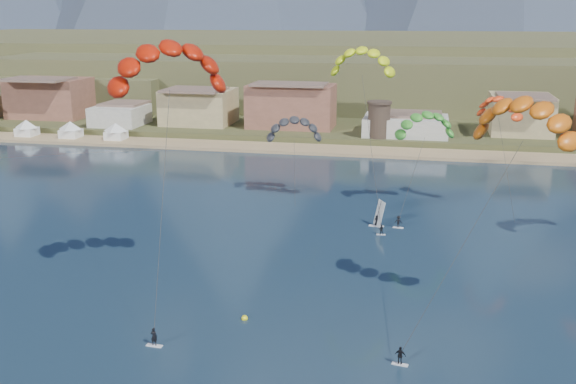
{
  "coord_description": "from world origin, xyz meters",
  "views": [
    {
      "loc": [
        15.79,
        -44.87,
        31.12
      ],
      "look_at": [
        0.0,
        32.0,
        10.0
      ],
      "focal_mm": 42.22,
      "sensor_mm": 36.0,
      "label": 1
    }
  ],
  "objects_px": {
    "kitesurfer_green": "(426,121)",
    "kitesurfer_yellow": "(363,58)",
    "buoy": "(245,318)",
    "windsurfer": "(378,218)",
    "kitesurfer_orange": "(525,113)",
    "watchtower": "(379,119)",
    "kitesurfer_red": "(168,59)"
  },
  "relations": [
    {
      "from": "watchtower",
      "to": "kitesurfer_green",
      "type": "relative_size",
      "value": 0.47
    },
    {
      "from": "buoy",
      "to": "kitesurfer_orange",
      "type": "bearing_deg",
      "value": 13.03
    },
    {
      "from": "watchtower",
      "to": "kitesurfer_orange",
      "type": "height_order",
      "value": "kitesurfer_orange"
    },
    {
      "from": "kitesurfer_red",
      "to": "buoy",
      "type": "relative_size",
      "value": 44.38
    },
    {
      "from": "watchtower",
      "to": "buoy",
      "type": "relative_size",
      "value": 12.71
    },
    {
      "from": "kitesurfer_orange",
      "to": "buoy",
      "type": "height_order",
      "value": "kitesurfer_orange"
    },
    {
      "from": "kitesurfer_red",
      "to": "kitesurfer_yellow",
      "type": "xyz_separation_m",
      "value": [
        16.79,
        35.33,
        -1.94
      ]
    },
    {
      "from": "windsurfer",
      "to": "kitesurfer_orange",
      "type": "bearing_deg",
      "value": -60.92
    },
    {
      "from": "buoy",
      "to": "kitesurfer_green",
      "type": "bearing_deg",
      "value": 69.39
    },
    {
      "from": "kitesurfer_yellow",
      "to": "buoy",
      "type": "height_order",
      "value": "kitesurfer_yellow"
    },
    {
      "from": "windsurfer",
      "to": "buoy",
      "type": "relative_size",
      "value": 5.79
    },
    {
      "from": "kitesurfer_red",
      "to": "windsurfer",
      "type": "relative_size",
      "value": 7.66
    },
    {
      "from": "kitesurfer_orange",
      "to": "kitesurfer_yellow",
      "type": "bearing_deg",
      "value": 119.28
    },
    {
      "from": "kitesurfer_green",
      "to": "watchtower",
      "type": "bearing_deg",
      "value": 102.09
    },
    {
      "from": "watchtower",
      "to": "windsurfer",
      "type": "height_order",
      "value": "watchtower"
    },
    {
      "from": "kitesurfer_green",
      "to": "buoy",
      "type": "bearing_deg",
      "value": -110.61
    },
    {
      "from": "kitesurfer_green",
      "to": "kitesurfer_yellow",
      "type": "bearing_deg",
      "value": -148.46
    },
    {
      "from": "watchtower",
      "to": "kitesurfer_red",
      "type": "distance_m",
      "value": 95.01
    },
    {
      "from": "kitesurfer_red",
      "to": "kitesurfer_yellow",
      "type": "distance_m",
      "value": 39.17
    },
    {
      "from": "watchtower",
      "to": "kitesurfer_green",
      "type": "distance_m",
      "value": 52.0
    },
    {
      "from": "kitesurfer_red",
      "to": "buoy",
      "type": "height_order",
      "value": "kitesurfer_red"
    },
    {
      "from": "kitesurfer_yellow",
      "to": "kitesurfer_green",
      "type": "height_order",
      "value": "kitesurfer_yellow"
    },
    {
      "from": "kitesurfer_yellow",
      "to": "buoy",
      "type": "relative_size",
      "value": 40.25
    },
    {
      "from": "kitesurfer_red",
      "to": "kitesurfer_yellow",
      "type": "relative_size",
      "value": 1.1
    },
    {
      "from": "kitesurfer_green",
      "to": "kitesurfer_orange",
      "type": "bearing_deg",
      "value": -76.77
    },
    {
      "from": "kitesurfer_yellow",
      "to": "windsurfer",
      "type": "xyz_separation_m",
      "value": [
        3.47,
        -5.97,
        -23.05
      ]
    },
    {
      "from": "kitesurfer_green",
      "to": "buoy",
      "type": "relative_size",
      "value": 27.3
    },
    {
      "from": "kitesurfer_green",
      "to": "windsurfer",
      "type": "height_order",
      "value": "kitesurfer_green"
    },
    {
      "from": "windsurfer",
      "to": "buoy",
      "type": "distance_m",
      "value": 36.12
    },
    {
      "from": "kitesurfer_orange",
      "to": "kitesurfer_green",
      "type": "relative_size",
      "value": 1.43
    },
    {
      "from": "kitesurfer_red",
      "to": "buoy",
      "type": "xyz_separation_m",
      "value": [
        9.1,
        -4.97,
        -26.12
      ]
    },
    {
      "from": "kitesurfer_red",
      "to": "windsurfer",
      "type": "height_order",
      "value": "kitesurfer_red"
    }
  ]
}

